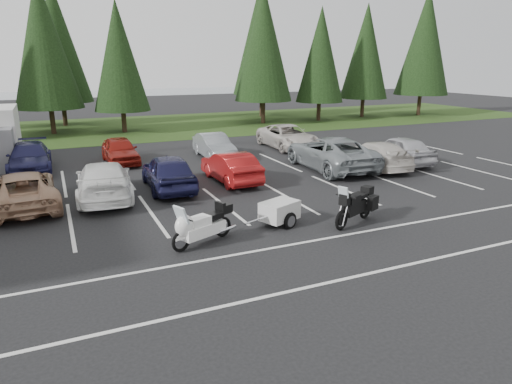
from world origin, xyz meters
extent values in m
plane|color=black|center=(0.00, 0.00, 0.00)|extent=(120.00, 120.00, 0.00)
cube|color=#213A12|center=(0.00, 24.00, 0.01)|extent=(80.00, 16.00, 0.01)
cube|color=gray|center=(4.00, 55.00, 0.00)|extent=(70.00, 50.00, 0.02)
cube|color=silver|center=(0.00, 2.00, 0.00)|extent=(32.00, 16.00, 0.01)
cylinder|color=#332316|center=(-5.00, 22.90, 1.31)|extent=(0.36, 0.36, 2.62)
cone|color=black|center=(-5.00, 22.90, 6.54)|extent=(4.80, 4.80, 9.27)
cylinder|color=#332316|center=(0.00, 21.60, 1.13)|extent=(0.36, 0.36, 2.26)
cone|color=black|center=(0.00, 21.60, 5.64)|extent=(4.14, 4.14, 7.99)
cylinder|color=#332316|center=(12.00, 22.10, 1.34)|extent=(0.36, 0.36, 2.69)
cone|color=black|center=(12.00, 22.10, 6.72)|extent=(4.93, 4.93, 9.52)
cylinder|color=#332316|center=(17.50, 21.80, 1.16)|extent=(0.36, 0.36, 2.33)
cone|color=black|center=(17.50, 21.80, 5.82)|extent=(4.27, 4.27, 8.24)
cylinder|color=#332316|center=(23.00, 22.60, 1.24)|extent=(0.36, 0.36, 2.47)
cone|color=black|center=(23.00, 22.60, 6.18)|extent=(4.53, 4.53, 8.76)
cylinder|color=#332316|center=(29.00, 21.30, 1.42)|extent=(0.36, 0.36, 2.83)
cone|color=black|center=(29.00, 21.30, 7.08)|extent=(5.19, 5.19, 10.03)
cylinder|color=#332316|center=(-4.00, 27.50, 1.36)|extent=(0.36, 0.36, 2.71)
cone|color=black|center=(-4.00, 27.50, 6.78)|extent=(4.97, 4.97, 9.61)
cylinder|color=#332316|center=(14.00, 26.80, 1.50)|extent=(0.36, 0.36, 3.00)
cone|color=black|center=(14.00, 26.80, 7.50)|extent=(5.50, 5.50, 10.62)
imported|color=tan|center=(-6.34, 3.71, 0.68)|extent=(2.62, 5.07, 1.37)
imported|color=white|center=(-3.47, 3.73, 0.73)|extent=(2.50, 5.20, 1.46)
imported|color=#18183D|center=(-0.84, 4.04, 0.76)|extent=(2.01, 4.55, 1.52)
imported|color=maroon|center=(2.02, 4.16, 0.68)|extent=(1.56, 4.17, 1.36)
imported|color=gray|center=(7.51, 4.51, 0.82)|extent=(3.05, 6.05, 1.64)
imported|color=beige|center=(9.72, 3.72, 0.68)|extent=(2.35, 4.84, 1.36)
imported|color=#B1B0B5|center=(11.65, 4.13, 0.74)|extent=(2.11, 4.45, 1.47)
imported|color=#1C1C46|center=(-6.27, 10.07, 0.69)|extent=(1.97, 4.79, 1.39)
imported|color=maroon|center=(-1.93, 10.26, 0.68)|extent=(1.69, 4.05, 1.37)
imported|color=gray|center=(3.10, 9.56, 0.67)|extent=(1.49, 4.09, 1.34)
imported|color=beige|center=(8.27, 10.49, 0.72)|extent=(2.49, 5.22, 1.44)
camera|label=1|loc=(-5.11, -14.51, 5.22)|focal=32.00mm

